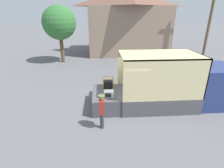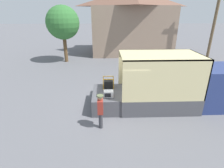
{
  "view_description": "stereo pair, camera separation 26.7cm",
  "coord_description": "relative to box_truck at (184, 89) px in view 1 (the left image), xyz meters",
  "views": [
    {
      "loc": [
        -1.01,
        -8.55,
        4.84
      ],
      "look_at": [
        -0.44,
        -0.2,
        1.42
      ],
      "focal_mm": 28.0,
      "sensor_mm": 36.0,
      "label": 1
    },
    {
      "loc": [
        -0.74,
        -8.56,
        4.84
      ],
      "look_at": [
        -0.44,
        -0.2,
        1.42
      ],
      "focal_mm": 28.0,
      "sensor_mm": 36.0,
      "label": 2
    }
  ],
  "objects": [
    {
      "name": "utility_pole",
      "position": [
        6.45,
        9.34,
        3.91
      ],
      "size": [
        1.8,
        0.28,
        9.35
      ],
      "color": "brown",
      "rests_on": "ground"
    },
    {
      "name": "portable_generator",
      "position": [
        -4.19,
        0.59,
        0.17
      ],
      "size": [
        0.61,
        0.54,
        0.62
      ],
      "color": "black",
      "rests_on": "tailgate_deck"
    },
    {
      "name": "worker_person",
      "position": [
        -4.6,
        -1.94,
        0.06
      ],
      "size": [
        0.29,
        0.44,
        1.63
      ],
      "color": "#38383D",
      "rests_on": "ground"
    },
    {
      "name": "tailgate_deck",
      "position": [
        -4.34,
        -0.0,
        -0.5
      ],
      "size": [
        1.48,
        2.3,
        0.87
      ],
      "primitive_type": "cube",
      "color": "#4C4C51",
      "rests_on": "ground"
    },
    {
      "name": "house_backdrop",
      "position": [
        -1.1,
        14.71,
        2.9
      ],
      "size": [
        9.87,
        7.62,
        7.52
      ],
      "color": "gray",
      "rests_on": "ground"
    },
    {
      "name": "street_tree",
      "position": [
        -8.53,
        9.81,
        2.98
      ],
      "size": [
        3.27,
        3.27,
        5.57
      ],
      "color": "brown",
      "rests_on": "ground"
    },
    {
      "name": "ground_plane",
      "position": [
        -3.6,
        -0.0,
        -0.93
      ],
      "size": [
        160.0,
        160.0,
        0.0
      ],
      "primitive_type": "plane",
      "color": "slate"
    },
    {
      "name": "microwave",
      "position": [
        -4.22,
        -0.52,
        0.09
      ],
      "size": [
        0.5,
        0.38,
        0.3
      ],
      "color": "white",
      "rests_on": "tailgate_deck"
    },
    {
      "name": "box_truck",
      "position": [
        0.0,
        0.0,
        0.0
      ],
      "size": [
        6.18,
        2.42,
        2.92
      ],
      "color": "navy",
      "rests_on": "ground"
    }
  ]
}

